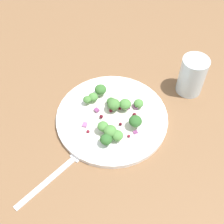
% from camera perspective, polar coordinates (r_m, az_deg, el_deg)
% --- Properties ---
extents(ground_plane, '(1.80, 1.80, 0.02)m').
position_cam_1_polar(ground_plane, '(0.71, 0.50, -2.10)').
color(ground_plane, brown).
extents(plate, '(0.26, 0.26, 0.02)m').
position_cam_1_polar(plate, '(0.70, 0.00, -0.92)').
color(plate, white).
rests_on(plate, ground_plane).
extents(dressing_pool, '(0.15, 0.15, 0.00)m').
position_cam_1_polar(dressing_pool, '(0.70, 0.00, -0.71)').
color(dressing_pool, white).
rests_on(dressing_pool, plate).
extents(broccoli_floret_0, '(0.03, 0.03, 0.03)m').
position_cam_1_polar(broccoli_floret_0, '(0.66, 4.42, -1.90)').
color(broccoli_floret_0, '#ADD18E').
rests_on(broccoli_floret_0, plate).
extents(broccoli_floret_1, '(0.02, 0.02, 0.02)m').
position_cam_1_polar(broccoli_floret_1, '(0.71, -4.87, 2.26)').
color(broccoli_floret_1, '#ADD18E').
rests_on(broccoli_floret_1, plate).
extents(broccoli_floret_2, '(0.02, 0.02, 0.02)m').
position_cam_1_polar(broccoli_floret_2, '(0.71, -0.19, 2.01)').
color(broccoli_floret_2, '#ADD18E').
rests_on(broccoli_floret_2, plate).
extents(broccoli_floret_3, '(0.03, 0.03, 0.03)m').
position_cam_1_polar(broccoli_floret_3, '(0.65, 1.03, -4.54)').
color(broccoli_floret_3, '#8EB77A').
rests_on(broccoli_floret_3, plate).
extents(broccoli_floret_4, '(0.03, 0.03, 0.03)m').
position_cam_1_polar(broccoli_floret_4, '(0.69, 2.56, 1.50)').
color(broccoli_floret_4, '#ADD18E').
rests_on(broccoli_floret_4, plate).
extents(broccoli_floret_5, '(0.03, 0.03, 0.03)m').
position_cam_1_polar(broccoli_floret_5, '(0.72, -2.21, 4.29)').
color(broccoli_floret_5, '#ADD18E').
rests_on(broccoli_floret_5, plate).
extents(broccoli_floret_6, '(0.02, 0.02, 0.02)m').
position_cam_1_polar(broccoli_floret_6, '(0.72, -3.62, 2.88)').
color(broccoli_floret_6, '#8EB77A').
rests_on(broccoli_floret_6, plate).
extents(broccoli_floret_7, '(0.03, 0.03, 0.03)m').
position_cam_1_polar(broccoli_floret_7, '(0.65, -0.35, -3.69)').
color(broccoli_floret_7, '#9EC684').
rests_on(broccoli_floret_7, plate).
extents(broccoli_floret_8, '(0.03, 0.03, 0.03)m').
position_cam_1_polar(broccoli_floret_8, '(0.64, -1.13, -5.31)').
color(broccoli_floret_8, '#8EB77A').
rests_on(broccoli_floret_8, plate).
extents(broccoli_floret_9, '(0.02, 0.02, 0.02)m').
position_cam_1_polar(broccoli_floret_9, '(0.70, 5.14, 1.63)').
color(broccoli_floret_9, '#9EC684').
rests_on(broccoli_floret_9, plate).
extents(broccoli_floret_10, '(0.03, 0.03, 0.03)m').
position_cam_1_polar(broccoli_floret_10, '(0.69, 0.33, 1.47)').
color(broccoli_floret_10, '#9EC684').
rests_on(broccoli_floret_10, plate).
extents(broccoli_floret_11, '(0.02, 0.02, 0.03)m').
position_cam_1_polar(broccoli_floret_11, '(0.65, -2.02, -2.63)').
color(broccoli_floret_11, '#8EB77A').
rests_on(broccoli_floret_11, plate).
extents(cranberry_0, '(0.01, 0.01, 0.01)m').
position_cam_1_polar(cranberry_0, '(0.69, -2.07, -0.88)').
color(cranberry_0, '#4C0A14').
rests_on(cranberry_0, plate).
extents(cranberry_1, '(0.01, 0.01, 0.01)m').
position_cam_1_polar(cranberry_1, '(0.70, -0.23, 0.31)').
color(cranberry_1, maroon).
rests_on(cranberry_1, plate).
extents(cranberry_2, '(0.01, 0.01, 0.01)m').
position_cam_1_polar(cranberry_2, '(0.69, 4.32, -0.53)').
color(cranberry_2, '#4C0A14').
rests_on(cranberry_2, plate).
extents(cranberry_3, '(0.01, 0.01, 0.01)m').
position_cam_1_polar(cranberry_3, '(0.70, 1.73, 0.51)').
color(cranberry_3, maroon).
rests_on(cranberry_3, plate).
extents(cranberry_4, '(0.01, 0.01, 0.01)m').
position_cam_1_polar(cranberry_4, '(0.66, 3.24, -4.63)').
color(cranberry_4, maroon).
rests_on(cranberry_4, plate).
extents(cranberry_5, '(0.01, 0.01, 0.01)m').
position_cam_1_polar(cranberry_5, '(0.67, -4.63, -3.75)').
color(cranberry_5, maroon).
rests_on(cranberry_5, plate).
extents(cranberry_6, '(0.01, 0.01, 0.01)m').
position_cam_1_polar(cranberry_6, '(0.68, 1.63, -2.33)').
color(cranberry_6, '#4C0A14').
rests_on(cranberry_6, plate).
extents(onion_bit_0, '(0.01, 0.01, 0.00)m').
position_cam_1_polar(onion_bit_0, '(0.68, -5.23, -2.44)').
color(onion_bit_0, '#A35B93').
rests_on(onion_bit_0, plate).
extents(onion_bit_1, '(0.01, 0.01, 0.00)m').
position_cam_1_polar(onion_bit_1, '(0.68, -2.23, -2.71)').
color(onion_bit_1, '#843D75').
rests_on(onion_bit_1, plate).
extents(onion_bit_2, '(0.02, 0.02, 0.01)m').
position_cam_1_polar(onion_bit_2, '(0.71, 2.97, 0.88)').
color(onion_bit_2, '#843D75').
rests_on(onion_bit_2, plate).
extents(onion_bit_3, '(0.01, 0.01, 0.01)m').
position_cam_1_polar(onion_bit_3, '(0.70, -2.95, 0.40)').
color(onion_bit_3, '#843D75').
rests_on(onion_bit_3, plate).
extents(onion_bit_4, '(0.01, 0.01, 0.00)m').
position_cam_1_polar(onion_bit_4, '(0.67, 4.49, -3.91)').
color(onion_bit_4, '#843D75').
rests_on(onion_bit_4, plate).
extents(onion_bit_5, '(0.01, 0.02, 0.01)m').
position_cam_1_polar(onion_bit_5, '(0.71, 4.47, 1.01)').
color(onion_bit_5, '#A35B93').
rests_on(onion_bit_5, plate).
extents(fork, '(0.19, 0.06, 0.01)m').
position_cam_1_polar(fork, '(0.64, -10.49, -11.39)').
color(fork, silver).
rests_on(fork, ground_plane).
extents(water_glass, '(0.06, 0.06, 0.10)m').
position_cam_1_polar(water_glass, '(0.76, 15.10, 6.75)').
color(water_glass, silver).
rests_on(water_glass, ground_plane).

